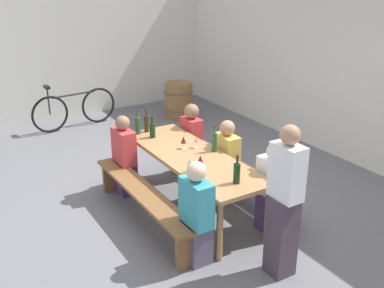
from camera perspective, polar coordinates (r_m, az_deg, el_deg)
The scene contains 23 objects.
ground_plane at distance 5.93m, azimuth -0.00°, elevation -8.11°, with size 24.00×24.00×0.00m, color slate.
back_wall at distance 7.34m, azimuth 20.97°, elevation 9.67°, with size 14.00×0.20×3.20m, color silver.
side_wall at distance 9.62m, azimuth -15.28°, elevation 12.84°, with size 0.20×6.47×3.20m, color silver.
tasting_table at distance 5.63m, azimuth -0.00°, elevation -2.13°, with size 2.33×0.77×0.75m.
bench_near at distance 5.48m, azimuth -6.18°, elevation -6.63°, with size 2.23×0.30×0.45m.
bench_far at distance 6.11m, azimuth 5.50°, elevation -3.47°, with size 2.23×0.30×0.45m.
wine_bottle_0 at distance 6.17m, azimuth -5.00°, elevation 1.79°, with size 0.08×0.08×0.29m.
wine_bottle_1 at distance 4.88m, azimuth 5.65°, elevation -3.61°, with size 0.07×0.07×0.32m.
wine_bottle_2 at distance 6.39m, azimuth -5.74°, elevation 2.63°, with size 0.07×0.07×0.34m.
wine_bottle_3 at distance 6.32m, azimuth -6.87°, elevation 2.37°, with size 0.08×0.08×0.33m.
wine_bottle_4 at distance 5.68m, azimuth 2.82°, elevation 0.30°, with size 0.07×0.07×0.33m.
wine_glass_0 at distance 5.10m, azimuth -0.26°, elevation -2.34°, with size 0.07×0.07×0.17m.
wine_glass_1 at distance 5.19m, azimuth 1.05°, elevation -1.97°, with size 0.07×0.07×0.17m.
wine_glass_2 at distance 5.79m, azimuth 0.57°, elevation 0.53°, with size 0.06×0.06×0.16m.
wine_glass_3 at distance 5.77m, azimuth -1.09°, elevation 0.49°, with size 0.07×0.07×0.17m.
seated_guest_near_0 at distance 6.18m, azimuth -8.48°, elevation -1.68°, with size 0.41×0.24×1.11m.
seated_guest_near_1 at distance 4.71m, azimuth 0.53°, elevation -8.98°, with size 0.39×0.24×1.15m.
seated_guest_far_0 at distance 6.64m, azimuth -0.06°, elevation 0.39°, with size 0.33×0.24×1.10m.
seated_guest_far_1 at distance 5.97m, azimuth 4.33°, elevation -2.31°, with size 0.36×0.24×1.11m.
seated_guest_far_2 at distance 5.34m, azimuth 10.01°, elevation -5.77°, with size 0.38×0.24×1.09m.
standing_host at distance 4.51m, azimuth 11.51°, elevation -7.50°, with size 0.33×0.24×1.60m.
wine_barrel at distance 9.36m, azimuth -1.69°, elevation 5.56°, with size 0.61×0.61×0.72m.
parked_bicycle_0 at distance 9.01m, azimuth -14.57°, elevation 4.30°, with size 0.26×1.69×0.90m.
Camera 1 is at (4.40, -2.69, 2.94)m, focal length 42.44 mm.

